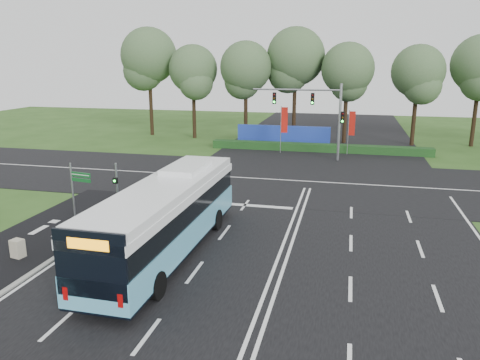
{
  "coord_description": "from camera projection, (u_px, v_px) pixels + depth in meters",
  "views": [
    {
      "loc": [
        2.89,
        -22.73,
        8.96
      ],
      "look_at": [
        -2.92,
        2.0,
        2.46
      ],
      "focal_mm": 35.0,
      "sensor_mm": 36.0,
      "label": 1
    }
  ],
  "objects": [
    {
      "name": "ground",
      "position": [
        286.0,
        238.0,
        24.3
      ],
      "size": [
        120.0,
        120.0,
        0.0
      ],
      "primitive_type": "plane",
      "color": "#2B4C19",
      "rests_on": "ground"
    },
    {
      "name": "city_bus",
      "position": [
        167.0,
        216.0,
        21.85
      ],
      "size": [
        3.02,
        13.22,
        3.78
      ],
      "rotation": [
        0.0,
        0.0,
        -0.01
      ],
      "color": "#57AACB",
      "rests_on": "ground"
    },
    {
      "name": "road_main",
      "position": [
        286.0,
        238.0,
        24.29
      ],
      "size": [
        20.0,
        120.0,
        0.04
      ],
      "primitive_type": "cube",
      "color": "black",
      "rests_on": "ground"
    },
    {
      "name": "banner_flag_mid",
      "position": [
        351.0,
        126.0,
        45.15
      ],
      "size": [
        0.64,
        0.13,
        4.35
      ],
      "rotation": [
        0.0,
        0.0,
        -0.12
      ],
      "color": "gray",
      "rests_on": "ground"
    },
    {
      "name": "street_sign",
      "position": [
        77.0,
        185.0,
        25.99
      ],
      "size": [
        1.35,
        0.3,
        3.48
      ],
      "rotation": [
        0.0,
        0.0,
        -0.16
      ],
      "color": "gray",
      "rests_on": "ground"
    },
    {
      "name": "traffic_light_gantry",
      "position": [
        320.0,
        109.0,
        42.43
      ],
      "size": [
        8.41,
        0.28,
        7.0
      ],
      "color": "gray",
      "rests_on": "ground"
    },
    {
      "name": "utility_cabinet",
      "position": [
        18.0,
        249.0,
        21.75
      ],
      "size": [
        0.63,
        0.56,
        0.92
      ],
      "primitive_type": "cube",
      "rotation": [
        0.0,
        0.0,
        -0.2
      ],
      "color": "#AFA58D",
      "rests_on": "ground"
    },
    {
      "name": "blue_hoarding",
      "position": [
        283.0,
        136.0,
        50.38
      ],
      "size": [
        10.0,
        0.3,
        2.2
      ],
      "primitive_type": "cube",
      "color": "#1E39A6",
      "rests_on": "ground"
    },
    {
      "name": "banner_flag_left",
      "position": [
        283.0,
        123.0,
        45.81
      ],
      "size": [
        0.68,
        0.17,
        4.68
      ],
      "rotation": [
        0.0,
        0.0,
        0.18
      ],
      "color": "gray",
      "rests_on": "ground"
    },
    {
      "name": "kerb_strip",
      "position": [
        80.0,
        242.0,
        23.69
      ],
      "size": [
        0.25,
        18.0,
        0.12
      ],
      "primitive_type": "cube",
      "color": "gray",
      "rests_on": "ground"
    },
    {
      "name": "eucalyptus_row",
      "position": [
        335.0,
        65.0,
        50.85
      ],
      "size": [
        53.83,
        8.42,
        12.89
      ],
      "color": "black",
      "rests_on": "ground"
    },
    {
      "name": "bike_path",
      "position": [
        38.0,
        238.0,
        24.23
      ],
      "size": [
        5.0,
        18.0,
        0.06
      ],
      "primitive_type": "cube",
      "color": "black",
      "rests_on": "ground"
    },
    {
      "name": "road_cross",
      "position": [
        307.0,
        182.0,
        35.61
      ],
      "size": [
        120.0,
        14.0,
        0.05
      ],
      "primitive_type": "cube",
      "color": "black",
      "rests_on": "ground"
    },
    {
      "name": "hedge",
      "position": [
        319.0,
        148.0,
        47.31
      ],
      "size": [
        22.0,
        1.2,
        0.8
      ],
      "primitive_type": "cube",
      "color": "#133614",
      "rests_on": "ground"
    },
    {
      "name": "pedestrian_signal",
      "position": [
        117.0,
        187.0,
        27.45
      ],
      "size": [
        0.28,
        0.41,
        3.19
      ],
      "rotation": [
        0.0,
        0.0,
        -0.16
      ],
      "color": "gray",
      "rests_on": "ground"
    }
  ]
}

